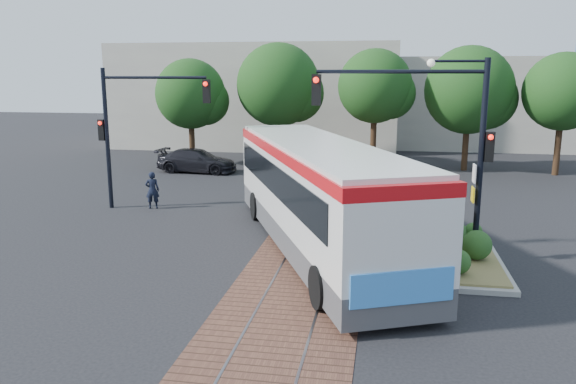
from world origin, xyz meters
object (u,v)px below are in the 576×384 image
object	(u,v)px
city_bus	(317,190)
signal_pole_main	(440,128)
parked_car	(197,161)
traffic_island	(465,252)
signal_pole_left	(131,119)
officer	(152,190)

from	to	relation	value
city_bus	signal_pole_main	world-z (taller)	signal_pole_main
city_bus	parked_car	size ratio (longest dim) A/B	2.80
signal_pole_main	parked_car	distance (m)	19.30
traffic_island	signal_pole_left	bearing A→B (deg)	159.64
officer	city_bus	bearing A→B (deg)	132.07
signal_pole_left	parked_car	size ratio (longest dim) A/B	1.26
city_bus	parked_car	bearing A→B (deg)	99.83
signal_pole_left	parked_car	xyz separation A→B (m)	(-0.42, 9.36, -3.17)
parked_car	city_bus	bearing A→B (deg)	-142.98
city_bus	signal_pole_left	size ratio (longest dim) A/B	2.23
traffic_island	parked_car	world-z (taller)	parked_car
officer	signal_pole_left	bearing A→B (deg)	-4.48
city_bus	signal_pole_left	world-z (taller)	signal_pole_left
traffic_island	signal_pole_main	size ratio (longest dim) A/B	0.87
city_bus	officer	bearing A→B (deg)	126.99
signal_pole_main	signal_pole_left	bearing A→B (deg)	158.55
signal_pole_main	officer	distance (m)	12.98
signal_pole_main	officer	xyz separation A→B (m)	(-11.50, 4.98, -3.35)
parked_car	officer	bearing A→B (deg)	-169.01
parked_car	signal_pole_left	bearing A→B (deg)	-173.55
signal_pole_left	traffic_island	bearing A→B (deg)	-20.36
officer	parked_car	world-z (taller)	officer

